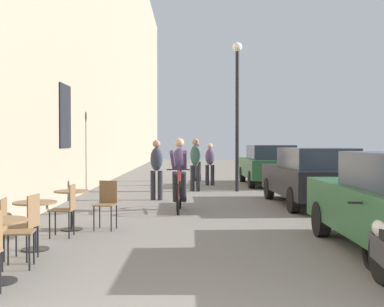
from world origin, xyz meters
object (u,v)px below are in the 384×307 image
(cafe_chair_far_toward_street, at_px, (66,207))
(street_lamp, at_px, (237,97))
(cafe_table_far, at_px, (72,201))
(cafe_chair_far_toward_wall, at_px, (107,201))
(pedestrian_mid, at_px, (195,162))
(parked_car_second, at_px, (311,176))
(cafe_chair_near_toward_street, at_px, (12,228))
(pedestrian_near, at_px, (157,166))
(cafe_table_mid, at_px, (35,215))
(cyclist_on_bicycle, at_px, (179,176))
(pedestrian_furthest, at_px, (197,159))
(cafe_chair_mid_toward_street, at_px, (26,222))
(pedestrian_far, at_px, (210,162))
(parked_car_third, at_px, (268,164))

(cafe_chair_far_toward_street, height_order, street_lamp, street_lamp)
(cafe_table_far, height_order, cafe_chair_far_toward_wall, cafe_chair_far_toward_wall)
(pedestrian_mid, relative_size, parked_car_second, 0.41)
(cafe_chair_near_toward_street, height_order, pedestrian_near, pedestrian_near)
(pedestrian_near, height_order, street_lamp, street_lamp)
(cafe_chair_near_toward_street, relative_size, cafe_table_mid, 1.24)
(pedestrian_near, distance_m, pedestrian_mid, 2.71)
(cyclist_on_bicycle, height_order, pedestrian_mid, pedestrian_mid)
(cafe_chair_far_toward_wall, distance_m, pedestrian_furthest, 11.35)
(cafe_table_mid, relative_size, pedestrian_near, 0.43)
(cafe_table_mid, height_order, pedestrian_mid, pedestrian_mid)
(pedestrian_near, bearing_deg, cafe_chair_mid_toward_street, -100.94)
(cafe_table_mid, bearing_deg, pedestrian_furthest, 78.42)
(cafe_chair_far_toward_street, bearing_deg, pedestrian_mid, 73.38)
(cafe_table_mid, bearing_deg, pedestrian_mid, 73.85)
(cafe_chair_near_toward_street, height_order, cafe_table_far, cafe_chair_near_toward_street)
(cafe_table_mid, bearing_deg, cafe_chair_near_toward_street, -87.63)
(cafe_chair_near_toward_street, height_order, pedestrian_far, pedestrian_far)
(pedestrian_far, relative_size, street_lamp, 0.32)
(cafe_chair_far_toward_street, height_order, pedestrian_furthest, pedestrian_furthest)
(pedestrian_mid, bearing_deg, parked_car_third, 38.67)
(cafe_chair_near_toward_street, bearing_deg, cafe_table_far, 87.96)
(street_lamp, bearing_deg, cafe_table_mid, -114.33)
(cafe_table_mid, relative_size, street_lamp, 0.15)
(pedestrian_far, distance_m, parked_car_third, 2.22)
(cafe_chair_far_toward_wall, height_order, pedestrian_mid, pedestrian_mid)
(pedestrian_near, xyz_separation_m, pedestrian_furthest, (1.25, 6.70, -0.02))
(cafe_chair_far_toward_wall, bearing_deg, pedestrian_far, 75.71)
(cafe_chair_mid_toward_street, height_order, parked_car_third, parked_car_third)
(cafe_chair_far_toward_wall, bearing_deg, parked_car_second, 35.02)
(pedestrian_mid, bearing_deg, cafe_chair_near_toward_street, -104.26)
(cafe_table_far, height_order, cafe_chair_far_toward_street, cafe_chair_far_toward_street)
(cafe_chair_near_toward_street, distance_m, pedestrian_near, 7.38)
(cafe_table_mid, distance_m, cafe_table_far, 1.66)
(cafe_chair_far_toward_street, xyz_separation_m, pedestrian_far, (2.87, 9.86, 0.37))
(pedestrian_far, bearing_deg, pedestrian_furthest, 102.07)
(cafe_table_far, distance_m, cafe_chair_far_toward_wall, 0.63)
(cafe_table_mid, distance_m, cafe_chair_mid_toward_street, 0.60)
(cafe_table_far, height_order, parked_car_third, parked_car_third)
(cafe_chair_mid_toward_street, bearing_deg, street_lamp, 67.49)
(cafe_chair_mid_toward_street, bearing_deg, pedestrian_mid, 75.28)
(cafe_chair_far_toward_street, xyz_separation_m, pedestrian_near, (1.18, 5.23, 0.43))
(cafe_table_far, bearing_deg, cafe_chair_mid_toward_street, -91.62)
(parked_car_second, bearing_deg, pedestrian_furthest, 109.21)
(cafe_table_far, xyz_separation_m, cyclist_on_bicycle, (1.93, 2.48, 0.29))
(pedestrian_near, distance_m, pedestrian_far, 4.93)
(cafe_table_far, distance_m, parked_car_third, 10.61)
(cafe_chair_near_toward_street, xyz_separation_m, pedestrian_near, (1.35, 7.25, 0.43))
(pedestrian_near, relative_size, pedestrian_furthest, 1.02)
(cafe_chair_far_toward_wall, bearing_deg, street_lamp, 65.58)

